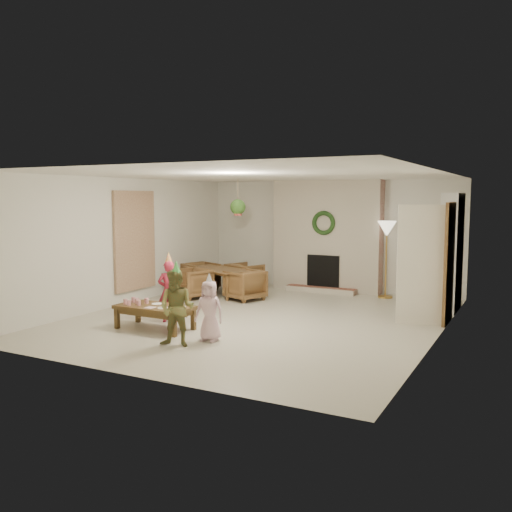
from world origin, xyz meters
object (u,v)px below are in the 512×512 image
Objects in this scene: dining_chair_right at (245,285)px; child_pink at (209,311)px; dining_chair_left at (201,276)px; coffee_table_top at (155,307)px; dining_chair_near at (192,283)px; dining_chair_far at (245,277)px; dining_table at (219,281)px; child_plaid at (177,308)px; child_red at (169,291)px.

child_pink is (1.09, -3.08, 0.14)m from dining_chair_right.
child_pink reaches higher than dining_chair_left.
dining_chair_left is at bearing 117.73° from child_pink.
coffee_table_top is at bearing 163.35° from child_pink.
dining_chair_near is 1.43m from dining_chair_far.
child_plaid is (1.67, -3.89, 0.27)m from dining_table.
dining_table is 0.71m from dining_chair_near.
dining_table is at bearing -104.01° from child_red.
dining_chair_near is at bearing -90.00° from dining_table.
dining_chair_near is 2.24m from child_red.
dining_chair_left is 0.63× the size of child_plaid.
child_plaid is 1.22× the size of child_pink.
dining_chair_far is 0.55× the size of coffee_table_top.
dining_chair_far reaches higher than dining_table.
dining_chair_left is at bearing 112.74° from coffee_table_top.
child_red reaches higher than dining_chair_far.
child_red is (0.65, -2.69, 0.24)m from dining_table.
child_red is (1.31, -2.96, 0.21)m from dining_chair_left.
child_red is at bearing -134.01° from dining_chair_left.
child_plaid reaches higher than child_pink.
coffee_table_top is 1.14× the size of child_plaid.
dining_chair_near is at bearing 90.00° from dining_chair_far.
coffee_table_top is 0.57m from child_red.
dining_chair_right is at bearing 0.00° from dining_table.
dining_chair_near is 0.63× the size of child_plaid.
child_plaid reaches higher than dining_chair_far.
child_plaid is (1.03, -1.20, 0.02)m from child_red.
dining_chair_near is at bearing -51.34° from dining_chair_right.
dining_chair_far is 1.00× the size of dining_chair_right.
child_red is at bearing 118.58° from dining_chair_far.
dining_chair_right is 0.77× the size of child_pink.
coffee_table_top is 1.15m from child_plaid.
child_pink reaches higher than dining_chair_right.
coffee_table_top is (1.42, -3.49, 0.04)m from dining_chair_left.
child_pink is at bearing 41.63° from dining_chair_right.
dining_chair_near is 3.78m from child_plaid.
dining_table is 0.71m from dining_chair_left.
dining_chair_left is 1.00× the size of dining_chair_right.
child_pink is at bearing -8.73° from coffee_table_top.
child_pink is at bearing -38.57° from dining_table.
dining_chair_left is (-0.93, -0.39, 0.00)m from dining_chair_far.
coffee_table_top is at bearing -46.09° from dining_chair_near.
child_red is at bearing 143.03° from child_pink.
dining_table is 1.29× the size of coffee_table_top.
child_red reaches higher than dining_chair_right.
child_plaid is (0.85, -3.56, 0.24)m from dining_chair_right.
dining_chair_left is 0.77× the size of child_pink.
dining_chair_right is at bearing -121.87° from child_red.
child_red reaches higher than dining_chair_near.
child_plaid reaches higher than child_red.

